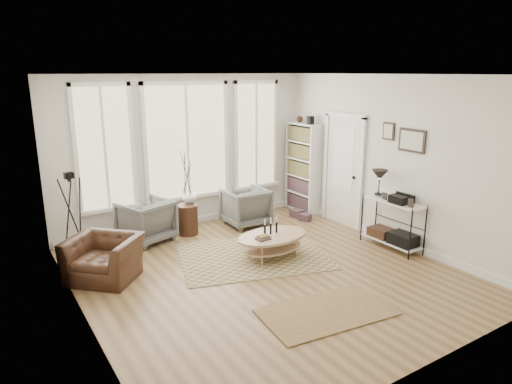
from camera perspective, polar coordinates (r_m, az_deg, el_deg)
room at (r=6.55m, az=1.38°, el=1.45°), size 5.50×5.54×2.90m
bay_window at (r=8.82m, az=-8.58°, el=5.99°), size 4.14×0.12×2.24m
door at (r=9.04m, az=10.86°, el=2.97°), size 0.09×1.06×2.22m
bookcase at (r=9.78m, az=5.92°, el=3.06°), size 0.31×0.85×2.06m
low_shelf at (r=8.10m, az=16.67°, el=-3.26°), size 0.38×1.08×1.30m
wall_art at (r=7.96m, az=18.19°, el=6.43°), size 0.04×0.88×0.44m
rug_main at (r=7.56m, az=-0.37°, el=-7.99°), size 2.76×2.37×0.01m
rug_runner at (r=6.00m, az=8.80°, el=-14.55°), size 1.75×1.11×0.01m
coffee_table at (r=7.41m, az=2.02°, el=-6.01°), size 1.25×0.82×0.57m
armchair_left at (r=8.33m, az=-13.60°, el=-3.51°), size 1.02×1.04×0.75m
armchair_right at (r=8.96m, az=-1.30°, el=-1.85°), size 0.81×0.84×0.74m
side_table at (r=8.43m, az=-8.63°, el=-0.38°), size 0.37×0.37×1.56m
vase at (r=8.60m, az=-8.33°, el=-0.52°), size 0.28×0.28×0.26m
accent_chair at (r=7.05m, az=-18.49°, el=-7.86°), size 1.28×1.28×0.63m
tripod_camera at (r=7.97m, az=-21.86°, el=-3.01°), size 0.49×0.49×1.40m
book_stack_near at (r=9.52m, az=5.15°, el=-2.68°), size 0.25×0.29×0.16m
book_stack_far at (r=9.33m, az=6.15°, el=-3.16°), size 0.23×0.26×0.14m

